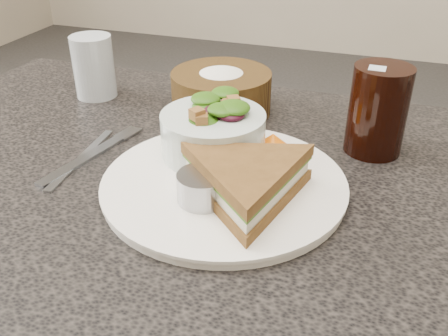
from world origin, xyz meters
name	(u,v)px	position (x,y,z in m)	size (l,w,h in m)	color
dinner_plate	(224,185)	(0.04, -0.01, 0.76)	(0.30, 0.30, 0.01)	white
sandwich	(247,181)	(0.08, -0.04, 0.79)	(0.18, 0.18, 0.05)	brown
salad_bowl	(213,127)	(0.00, 0.05, 0.80)	(0.14, 0.14, 0.08)	silver
dressing_ramekin	(202,188)	(0.03, -0.05, 0.78)	(0.06, 0.06, 0.03)	#96989D
orange_wedge	(273,143)	(0.08, 0.09, 0.78)	(0.06, 0.06, 0.03)	orange
fork	(87,157)	(-0.16, 0.01, 0.75)	(0.02, 0.17, 0.00)	#8D929B
knife	(81,159)	(-0.17, 0.00, 0.75)	(0.01, 0.17, 0.00)	#9EA2A8
bread_basket	(221,85)	(-0.04, 0.21, 0.80)	(0.16, 0.16, 0.09)	#4C3614
cola_glass	(379,106)	(0.20, 0.16, 0.82)	(0.08, 0.08, 0.13)	black
water_glass	(94,67)	(-0.27, 0.21, 0.80)	(0.07, 0.07, 0.10)	#B4BEC4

